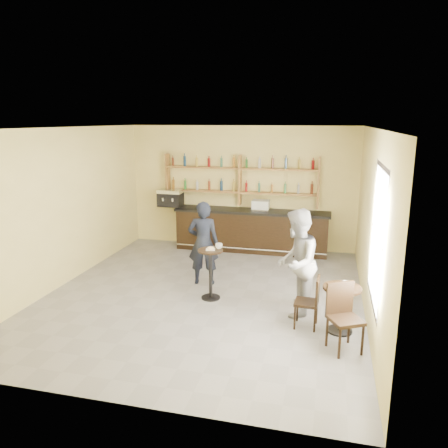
% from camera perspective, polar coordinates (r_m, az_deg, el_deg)
% --- Properties ---
extents(floor, '(7.00, 7.00, 0.00)m').
position_cam_1_polar(floor, '(8.69, -2.57, -9.18)').
color(floor, slate).
rests_on(floor, ground).
extents(ceiling, '(7.00, 7.00, 0.00)m').
position_cam_1_polar(ceiling, '(8.02, -2.82, 12.42)').
color(ceiling, white).
rests_on(ceiling, wall_back).
extents(wall_back, '(7.00, 0.00, 7.00)m').
position_cam_1_polar(wall_back, '(11.55, 2.24, 4.79)').
color(wall_back, '#F5E38B').
rests_on(wall_back, floor).
extents(wall_front, '(7.00, 0.00, 7.00)m').
position_cam_1_polar(wall_front, '(5.08, -14.00, -7.06)').
color(wall_front, '#F5E38B').
rests_on(wall_front, floor).
extents(wall_left, '(0.00, 7.00, 7.00)m').
position_cam_1_polar(wall_left, '(9.49, -20.35, 2.04)').
color(wall_left, '#F5E38B').
rests_on(wall_left, floor).
extents(wall_right, '(0.00, 7.00, 7.00)m').
position_cam_1_polar(wall_right, '(7.92, 18.63, 0.02)').
color(wall_right, '#F5E38B').
rests_on(wall_right, floor).
extents(window_pane, '(0.00, 2.00, 2.00)m').
position_cam_1_polar(window_pane, '(6.73, 19.41, -1.47)').
color(window_pane, white).
rests_on(window_pane, wall_right).
extents(window_frame, '(0.04, 1.70, 2.10)m').
position_cam_1_polar(window_frame, '(6.73, 19.36, -1.46)').
color(window_frame, black).
rests_on(window_frame, wall_right).
extents(shelf_unit, '(4.00, 0.26, 1.40)m').
position_cam_1_polar(shelf_unit, '(11.39, 2.12, 5.74)').
color(shelf_unit, brown).
rests_on(shelf_unit, wall_back).
extents(liquor_bottles, '(3.68, 0.10, 1.00)m').
position_cam_1_polar(liquor_bottles, '(11.37, 2.12, 6.58)').
color(liquor_bottles, '#8C5919').
rests_on(liquor_bottles, shelf_unit).
extents(bar_counter, '(3.98, 0.78, 1.08)m').
position_cam_1_polar(bar_counter, '(11.36, 3.61, -0.84)').
color(bar_counter, black).
rests_on(bar_counter, floor).
extents(espresso_machine, '(0.64, 0.42, 0.45)m').
position_cam_1_polar(espresso_machine, '(11.78, -7.00, 3.40)').
color(espresso_machine, black).
rests_on(espresso_machine, bar_counter).
extents(pastry_case, '(0.48, 0.40, 0.27)m').
position_cam_1_polar(pastry_case, '(11.18, 4.82, 2.43)').
color(pastry_case, silver).
rests_on(pastry_case, bar_counter).
extents(pedestal_table, '(0.54, 0.54, 0.97)m').
position_cam_1_polar(pedestal_table, '(8.34, -1.76, -6.57)').
color(pedestal_table, black).
rests_on(pedestal_table, floor).
extents(napkin, '(0.21, 0.21, 0.00)m').
position_cam_1_polar(napkin, '(8.18, -1.79, -3.36)').
color(napkin, white).
rests_on(napkin, pedestal_table).
extents(donut, '(0.14, 0.14, 0.05)m').
position_cam_1_polar(donut, '(8.17, -1.74, -3.21)').
color(donut, '#E4AF53').
rests_on(donut, napkin).
extents(cup_pedestal, '(0.15, 0.15, 0.10)m').
position_cam_1_polar(cup_pedestal, '(8.23, -0.66, -2.90)').
color(cup_pedestal, white).
rests_on(cup_pedestal, pedestal_table).
extents(man_main, '(0.70, 0.53, 1.75)m').
position_cam_1_polar(man_main, '(8.99, -2.72, -2.50)').
color(man_main, black).
rests_on(man_main, floor).
extents(cafe_table, '(0.73, 0.73, 0.77)m').
position_cam_1_polar(cafe_table, '(7.36, 15.02, -10.73)').
color(cafe_table, black).
rests_on(cafe_table, floor).
extents(cup_cafe, '(0.12, 0.12, 0.10)m').
position_cam_1_polar(cup_cafe, '(7.20, 15.64, -7.58)').
color(cup_cafe, white).
rests_on(cup_cafe, cafe_table).
extents(chair_west, '(0.40, 0.40, 0.87)m').
position_cam_1_polar(chair_west, '(7.39, 10.72, -9.97)').
color(chair_west, black).
rests_on(chair_west, floor).
extents(chair_south, '(0.59, 0.59, 1.01)m').
position_cam_1_polar(chair_south, '(6.77, 15.59, -11.87)').
color(chair_south, black).
rests_on(chair_south, floor).
extents(patron_second, '(0.80, 0.98, 1.88)m').
position_cam_1_polar(patron_second, '(7.67, 9.44, -4.99)').
color(patron_second, gray).
rests_on(patron_second, floor).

